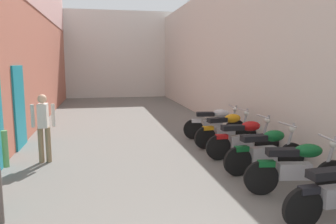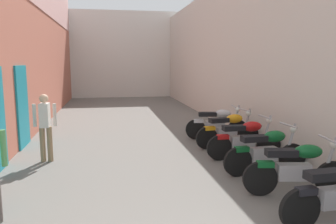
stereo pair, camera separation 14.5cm
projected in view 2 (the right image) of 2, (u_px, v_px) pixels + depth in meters
The scene contains 10 objects.
ground_plane at pixel (140, 139), 9.95m from camera, with size 36.18×36.18×0.00m, color #66635E.
building_left at pixel (27, 17), 10.69m from camera, with size 0.45×20.18×7.43m.
building_right at pixel (226, 54), 12.11m from camera, with size 0.45×20.18×5.16m.
building_far_end at pixel (121, 55), 22.27m from camera, with size 9.42×2.00×5.55m, color silver.
motorcycle_third at pixel (297, 167), 5.66m from camera, with size 1.84×0.58×1.04m.
motorcycle_fourth at pixel (266, 150), 6.77m from camera, with size 1.85×0.58×1.04m.
motorcycle_fifth at pixel (245, 138), 7.83m from camera, with size 1.85×0.58×1.04m.
motorcycle_sixth at pixel (228, 129), 8.89m from camera, with size 1.84×0.58×1.04m.
motorcycle_seventh at pixel (217, 123), 9.81m from camera, with size 1.84×0.58×1.04m.
pedestrian_further_down at pixel (45, 123), 7.56m from camera, with size 0.52×0.34×1.57m.
Camera 2 is at (-0.89, -1.62, 2.28)m, focal length 35.37 mm.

